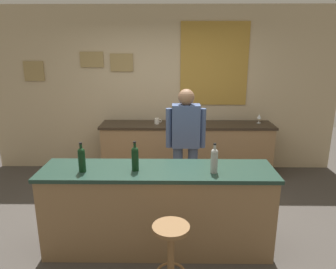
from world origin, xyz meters
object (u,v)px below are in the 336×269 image
(bartender, at_px, (186,141))
(wine_glass_a, at_px, (188,118))
(wine_bottle_c, at_px, (214,160))
(coffee_mug, at_px, (157,121))
(wine_bottle_b, at_px, (135,158))
(wine_glass_b, at_px, (259,117))
(wine_bottle_a, at_px, (82,159))
(bar_stool, at_px, (171,249))

(bartender, distance_m, wine_glass_a, 1.05)
(wine_bottle_c, distance_m, coffee_mug, 2.25)
(wine_bottle_b, bearing_deg, wine_glass_a, 72.71)
(wine_glass_a, relative_size, wine_glass_b, 1.00)
(bartender, distance_m, coffee_mug, 1.18)
(bartender, distance_m, wine_bottle_a, 1.50)
(bartender, height_order, wine_bottle_b, bartender)
(wine_glass_b, height_order, coffee_mug, wine_glass_b)
(bartender, distance_m, wine_bottle_b, 1.14)
(bar_stool, distance_m, wine_bottle_a, 1.23)
(bartender, height_order, wine_glass_a, bartender)
(bartender, xyz_separation_m, coffee_mug, (-0.43, 1.10, 0.01))
(wine_bottle_c, bearing_deg, bar_stool, -125.62)
(wine_bottle_a, relative_size, wine_glass_a, 1.97)
(wine_bottle_c, bearing_deg, wine_glass_a, 94.29)
(wine_glass_b, relative_size, coffee_mug, 1.24)
(bar_stool, bearing_deg, wine_glass_a, 84.27)
(wine_bottle_c, xyz_separation_m, wine_glass_b, (1.04, 2.22, -0.05))
(bartender, relative_size, wine_bottle_c, 5.29)
(bartender, relative_size, wine_bottle_b, 5.29)
(bartender, relative_size, wine_glass_a, 10.45)
(wine_bottle_b, bearing_deg, wine_glass_b, 49.90)
(wine_glass_b, bearing_deg, bartender, -137.22)
(bar_stool, relative_size, wine_bottle_c, 2.22)
(coffee_mug, bearing_deg, wine_glass_a, -6.60)
(wine_bottle_b, distance_m, wine_glass_b, 2.84)
(wine_glass_a, bearing_deg, coffee_mug, 173.40)
(wine_glass_b, bearing_deg, wine_bottle_c, -115.05)
(wine_bottle_b, relative_size, wine_glass_b, 1.97)
(wine_bottle_a, height_order, wine_bottle_b, same)
(bar_stool, bearing_deg, wine_bottle_b, 119.53)
(bartender, height_order, wine_bottle_c, bartender)
(wine_glass_b, distance_m, coffee_mug, 1.71)
(wine_bottle_b, height_order, wine_glass_b, wine_bottle_b)
(bartender, distance_m, bar_stool, 1.71)
(wine_bottle_a, bearing_deg, wine_bottle_c, -0.42)
(wine_bottle_c, relative_size, wine_glass_b, 1.97)
(wine_glass_b, bearing_deg, bar_stool, -117.47)
(bartender, relative_size, bar_stool, 2.38)
(bartender, xyz_separation_m, wine_glass_a, (0.08, 1.05, 0.07))
(bartender, xyz_separation_m, wine_bottle_c, (0.24, -1.04, 0.12))
(wine_glass_a, bearing_deg, bartender, -94.49)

